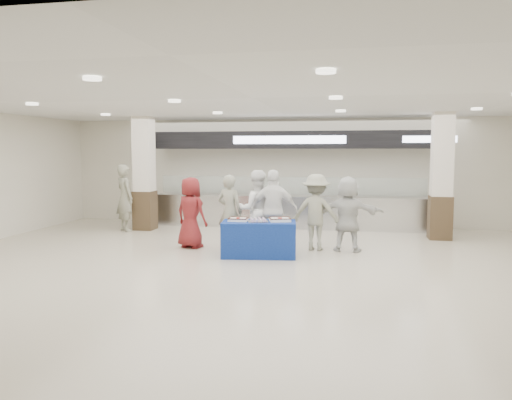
% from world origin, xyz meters
% --- Properties ---
extents(ground, '(14.00, 14.00, 0.00)m').
position_xyz_m(ground, '(0.00, 0.00, 0.00)').
color(ground, beige).
rests_on(ground, ground).
extents(serving_line, '(8.70, 0.85, 2.80)m').
position_xyz_m(serving_line, '(0.00, 5.40, 1.16)').
color(serving_line, silver).
rests_on(serving_line, ground).
extents(column_left, '(0.55, 0.55, 3.20)m').
position_xyz_m(column_left, '(-4.00, 4.20, 1.53)').
color(column_left, '#372819').
rests_on(column_left, ground).
extents(column_right, '(0.55, 0.55, 3.20)m').
position_xyz_m(column_right, '(4.00, 4.20, 1.53)').
color(column_right, '#372819').
rests_on(column_right, ground).
extents(display_table, '(1.64, 0.99, 0.75)m').
position_xyz_m(display_table, '(-0.12, 1.25, 0.38)').
color(display_table, navy).
rests_on(display_table, ground).
extents(sheet_cake_left, '(0.41, 0.33, 0.09)m').
position_xyz_m(sheet_cake_left, '(-0.57, 1.22, 0.79)').
color(sheet_cake_left, white).
rests_on(sheet_cake_left, display_table).
extents(sheet_cake_right, '(0.51, 0.45, 0.09)m').
position_xyz_m(sheet_cake_right, '(0.31, 1.35, 0.80)').
color(sheet_cake_right, white).
rests_on(sheet_cake_right, display_table).
extents(cupcake_tray, '(0.50, 0.43, 0.07)m').
position_xyz_m(cupcake_tray, '(-0.13, 1.20, 0.78)').
color(cupcake_tray, '#A1A0A5').
rests_on(cupcake_tray, display_table).
extents(civilian_maroon, '(0.94, 0.78, 1.64)m').
position_xyz_m(civilian_maroon, '(-1.85, 1.89, 0.82)').
color(civilian_maroon, maroon).
rests_on(civilian_maroon, ground).
extents(soldier_a, '(0.71, 0.56, 1.70)m').
position_xyz_m(soldier_a, '(-0.95, 2.00, 0.85)').
color(soldier_a, gray).
rests_on(soldier_a, ground).
extents(chef_tall, '(1.05, 0.92, 1.80)m').
position_xyz_m(chef_tall, '(-0.34, 2.10, 0.90)').
color(chef_tall, white).
rests_on(chef_tall, ground).
extents(chef_short, '(1.12, 0.58, 1.83)m').
position_xyz_m(chef_short, '(0.10, 1.89, 0.91)').
color(chef_short, white).
rests_on(chef_short, ground).
extents(soldier_b, '(1.17, 0.76, 1.72)m').
position_xyz_m(soldier_b, '(1.01, 2.19, 0.86)').
color(soldier_b, gray).
rests_on(soldier_b, ground).
extents(civilian_white, '(1.58, 0.56, 1.69)m').
position_xyz_m(civilian_white, '(1.72, 2.16, 0.84)').
color(civilian_white, silver).
rests_on(civilian_white, ground).
extents(soldier_bg, '(0.81, 0.78, 1.87)m').
position_xyz_m(soldier_bg, '(-4.44, 3.85, 0.93)').
color(soldier_bg, gray).
rests_on(soldier_bg, ground).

